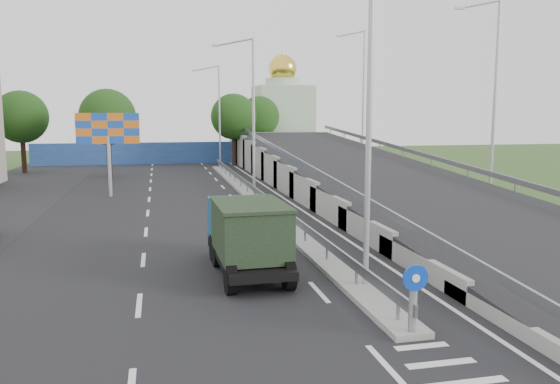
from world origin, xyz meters
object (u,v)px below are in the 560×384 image
object	(u,v)px
billboard	(108,133)
lamp_post_far	(218,111)
sign_bollard	(414,298)
church	(283,115)
lamp_post_near	(363,100)
dump_truck	(247,232)
lamp_post_mid	(251,108)

from	to	relation	value
billboard	lamp_post_far	bearing A→B (deg)	63.16
sign_bollard	billboard	bearing A→B (deg)	109.21
church	billboard	world-z (taller)	church
lamp_post_near	lamp_post_far	size ratio (longest dim) A/B	1.00
dump_truck	lamp_post_mid	bearing A→B (deg)	78.85
lamp_post_near	church	bearing A→B (deg)	79.62
lamp_post_far	lamp_post_mid	bearing A→B (deg)	-90.00
lamp_post_near	billboard	xyz separation A→B (m)	(-9.11, 22.00, -1.62)
lamp_post_near	dump_truck	world-z (taller)	lamp_post_near
lamp_post_far	dump_truck	size ratio (longest dim) A/B	1.75
lamp_post_near	dump_truck	bearing A→B (deg)	138.85
church	billboard	size ratio (longest dim) A/B	2.51
sign_bollard	lamp_post_near	size ratio (longest dim) A/B	0.17
sign_bollard	lamp_post_near	world-z (taller)	lamp_post_near
lamp_post_mid	lamp_post_far	world-z (taller)	same
lamp_post_mid	church	xyz separation A→B (m)	(9.89, 34.00, -0.50)
church	dump_truck	distance (m)	53.06
lamp_post_far	billboard	world-z (taller)	lamp_post_far
lamp_post_near	church	world-z (taller)	church
lamp_post_near	dump_truck	xyz separation A→B (m)	(-3.08, 2.69, -4.41)
sign_bollard	billboard	world-z (taller)	billboard
sign_bollard	lamp_post_near	bearing A→B (deg)	88.36
church	lamp_post_mid	bearing A→B (deg)	-106.22
lamp_post_far	dump_truck	world-z (taller)	lamp_post_far
lamp_post_near	lamp_post_far	world-z (taller)	same
lamp_post_mid	church	distance (m)	35.41
lamp_post_mid	lamp_post_far	bearing A→B (deg)	90.00
lamp_post_near	lamp_post_far	distance (m)	40.00
sign_bollard	dump_truck	xyz separation A→B (m)	(-2.97, 6.52, 0.37)
billboard	church	bearing A→B (deg)	59.30
lamp_post_near	lamp_post_mid	xyz separation A→B (m)	(0.00, 20.00, 0.00)
sign_bollard	billboard	xyz separation A→B (m)	(-9.00, 25.83, 3.15)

